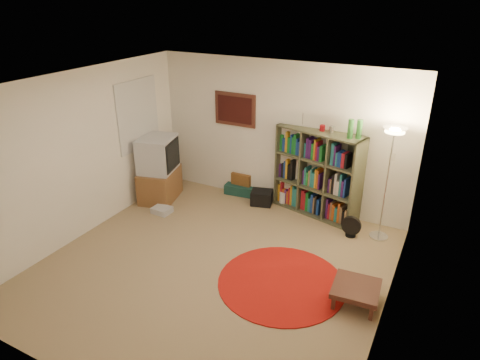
# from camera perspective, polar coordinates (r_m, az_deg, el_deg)

# --- Properties ---
(room) EXTENTS (4.54, 4.54, 2.54)m
(room) POSITION_cam_1_polar(r_m,az_deg,el_deg) (5.49, -4.10, -0.26)
(room) COLOR #927855
(room) RESTS_ON ground
(bookshelf) EXTENTS (1.52, 0.76, 1.76)m
(bookshelf) POSITION_cam_1_polar(r_m,az_deg,el_deg) (7.20, 10.18, 0.80)
(bookshelf) COLOR #4A4C32
(bookshelf) RESTS_ON ground
(floor_lamp) EXTENTS (0.41, 0.41, 1.77)m
(floor_lamp) POSITION_cam_1_polar(r_m,az_deg,el_deg) (6.41, 19.64, 4.04)
(floor_lamp) COLOR silver
(floor_lamp) RESTS_ON ground
(floor_fan) EXTENTS (0.30, 0.16, 0.35)m
(floor_fan) POSITION_cam_1_polar(r_m,az_deg,el_deg) (6.83, 14.61, -6.03)
(floor_fan) COLOR black
(floor_fan) RESTS_ON ground
(tv_stand) EXTENTS (0.74, 0.92, 1.17)m
(tv_stand) POSITION_cam_1_polar(r_m,az_deg,el_deg) (7.76, -10.74, 1.35)
(tv_stand) COLOR brown
(tv_stand) RESTS_ON ground
(dvd_box) EXTENTS (0.32, 0.27, 0.10)m
(dvd_box) POSITION_cam_1_polar(r_m,az_deg,el_deg) (7.47, -10.36, -3.96)
(dvd_box) COLOR silver
(dvd_box) RESTS_ON ground
(suitcase) EXTENTS (0.60, 0.42, 0.18)m
(suitcase) POSITION_cam_1_polar(r_m,az_deg,el_deg) (8.03, 0.21, -1.11)
(suitcase) COLOR #153B35
(suitcase) RESTS_ON ground
(wicker_basket) EXTENTS (0.39, 0.28, 0.22)m
(wicker_basket) POSITION_cam_1_polar(r_m,az_deg,el_deg) (7.98, 0.45, 0.30)
(wicker_basket) COLOR brown
(wicker_basket) RESTS_ON suitcase
(duffel_bag) EXTENTS (0.43, 0.39, 0.25)m
(duffel_bag) POSITION_cam_1_polar(r_m,az_deg,el_deg) (7.61, 2.90, -2.34)
(duffel_bag) COLOR black
(duffel_bag) RESTS_ON ground
(paper_towel) EXTENTS (0.14, 0.14, 0.23)m
(paper_towel) POSITION_cam_1_polar(r_m,az_deg,el_deg) (7.64, 5.70, -2.45)
(paper_towel) COLOR white
(paper_towel) RESTS_ON ground
(red_rug) EXTENTS (1.67, 1.67, 0.01)m
(red_rug) POSITION_cam_1_polar(r_m,az_deg,el_deg) (5.78, 5.55, -13.45)
(red_rug) COLOR #9B100B
(red_rug) RESTS_ON ground
(side_table) EXTENTS (0.59, 0.59, 0.25)m
(side_table) POSITION_cam_1_polar(r_m,az_deg,el_deg) (5.50, 15.22, -13.84)
(side_table) COLOR #401D16
(side_table) RESTS_ON ground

